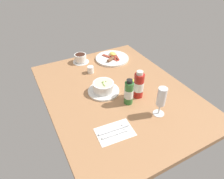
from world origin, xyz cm
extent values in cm
cube|color=#A8754C|center=(0.00, 0.00, -1.50)|extent=(110.00, 84.00, 3.00)
cylinder|color=white|center=(-3.26, -7.53, 0.60)|extent=(19.37, 19.37, 1.20)
cylinder|color=white|center=(-3.26, -7.53, 4.01)|extent=(12.81, 12.81, 5.62)
cylinder|color=beige|center=(-3.26, -7.53, 6.02)|extent=(11.02, 11.02, 1.60)
sphere|color=#88AB4B|center=(-1.22, -8.31, 6.92)|extent=(1.02, 1.02, 1.02)
sphere|color=#88AB4B|center=(-4.18, -7.13, 6.92)|extent=(0.82, 0.82, 0.82)
sphere|color=#88AB4B|center=(-0.17, -8.29, 6.92)|extent=(0.99, 0.99, 0.99)
sphere|color=#88AB4B|center=(-3.53, -5.70, 6.92)|extent=(0.80, 0.80, 0.80)
sphere|color=#88AB4B|center=(-3.28, -7.89, 6.92)|extent=(1.35, 1.35, 1.35)
cube|color=white|center=(28.33, -16.86, 0.15)|extent=(13.71, 19.05, 0.30)
cube|color=silver|center=(27.13, -17.86, 0.55)|extent=(2.32, 14.05, 0.50)
cube|color=silver|center=(27.13, -10.06, 0.55)|extent=(2.48, 3.76, 0.40)
cube|color=silver|center=(29.93, -17.86, 0.55)|extent=(2.04, 13.04, 0.50)
ellipsoid|color=silver|center=(29.93, -10.86, 0.60)|extent=(2.40, 4.00, 0.60)
cylinder|color=white|center=(-45.24, -6.47, 0.45)|extent=(12.25, 12.25, 0.90)
cylinder|color=white|center=(-45.24, -6.47, 3.71)|extent=(8.79, 8.79, 5.63)
cylinder|color=#381B12|center=(-45.24, -6.47, 6.03)|extent=(7.47, 7.47, 1.00)
torus|color=white|center=(-50.23, -4.44, 4.00)|extent=(3.64, 2.10, 3.60)
cylinder|color=white|center=(-27.68, -5.71, 2.41)|extent=(4.48, 4.48, 4.81)
cone|color=white|center=(-29.58, -6.37, 4.23)|extent=(2.57, 2.19, 2.29)
cylinder|color=white|center=(27.95, 10.25, 0.20)|extent=(6.13, 6.13, 0.40)
cylinder|color=white|center=(27.95, 10.25, 3.52)|extent=(0.80, 0.80, 6.24)
cylinder|color=white|center=(27.95, 10.25, 11.78)|extent=(4.75, 4.75, 10.28)
cylinder|color=#F0E1C8|center=(27.95, 10.25, 10.24)|extent=(3.90, 3.90, 6.17)
cylinder|color=#3A2014|center=(2.45, 13.38, 2.02)|extent=(5.97, 5.97, 4.03)
cylinder|color=yellow|center=(2.45, 13.38, 4.43)|extent=(6.27, 6.27, 0.80)
cylinder|color=#337233|center=(12.55, 0.55, 7.00)|extent=(5.01, 5.01, 13.99)
cylinder|color=silver|center=(12.55, 0.55, 6.72)|extent=(5.11, 5.11, 5.32)
cylinder|color=black|center=(12.55, 0.55, 14.91)|extent=(3.25, 3.25, 1.85)
cylinder|color=#B21E19|center=(10.01, 8.77, 7.66)|extent=(5.85, 5.85, 15.32)
cylinder|color=white|center=(10.01, 8.77, 7.35)|extent=(5.97, 5.97, 5.82)
cylinder|color=silver|center=(10.01, 8.77, 16.33)|extent=(3.80, 3.80, 2.01)
cylinder|color=white|center=(-38.05, 17.00, 0.70)|extent=(25.93, 25.93, 1.40)
cube|color=#953828|center=(-41.21, 14.35, 1.70)|extent=(9.12, 6.20, 0.60)
cube|color=#B03828|center=(-35.36, 17.55, 1.70)|extent=(9.29, 4.09, 0.60)
cube|color=#963828|center=(-36.50, 19.94, 1.70)|extent=(9.31, 4.30, 0.60)
cylinder|color=brown|center=(-34.16, 13.76, 2.60)|extent=(4.92, 7.28, 2.20)
ellipsoid|color=#F2D859|center=(-41.94, 19.59, 2.40)|extent=(6.00, 4.80, 2.40)
camera|label=1|loc=(84.66, -48.44, 74.66)|focal=31.71mm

